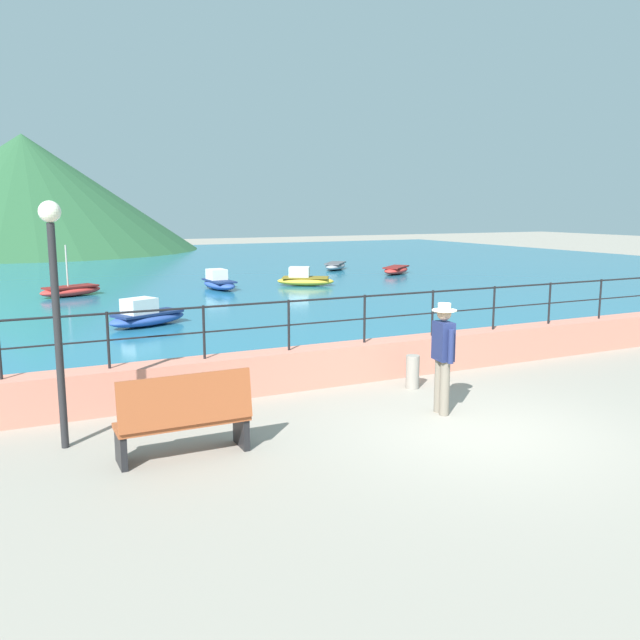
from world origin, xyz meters
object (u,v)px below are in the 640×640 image
Objects in this scene: bollard at (413,372)px; boat_5 at (71,290)px; lamp_post at (55,286)px; boat_2 at (304,279)px; person_walking at (443,353)px; boat_4 at (396,270)px; boat_1 at (146,316)px; boat_7 at (219,282)px; bench_main at (184,416)px; boat_6 at (335,266)px.

bollard is 0.24× the size of boat_5.
lamp_post reaches higher than boat_2.
person_walking is 0.75× the size of boat_4.
lamp_post is at bearing -175.81° from bollard.
lamp_post is 1.40× the size of boat_4.
boat_1 is 1.05× the size of boat_7.
boat_5 is (1.64, 15.89, -1.93)m from lamp_post.
bench_main is 9.81m from boat_1.
boat_5 is (-8.85, 0.76, -0.07)m from boat_2.
boat_6 is at bearing 52.51° from boat_2.
boat_2 is (7.66, 6.52, 0.00)m from boat_1.
boat_1 is at bearing 110.37° from bollard.
lamp_post is at bearing 141.37° from bench_main.
bollard is 22.27m from boat_6.
bench_main is 25.72m from boat_6.
boat_6 is at bearing 33.95° from boat_7.
bench_main is 4.11m from person_walking.
boat_1 is (1.47, 9.69, -0.23)m from bench_main.
bench_main is 0.70× the size of boat_2.
boat_5 is 5.39m from boat_7.
bench_main reaches higher than bollard.
person_walking is 0.75× the size of boat_6.
boat_4 is 14.90m from boat_5.
bollard is 15.41m from boat_2.
boat_6 is (14.85, 20.81, -1.94)m from lamp_post.
person_walking is 0.74× the size of boat_7.
boat_5 is 14.09m from boat_6.
lamp_post is 1.34× the size of boat_2.
person_walking reaches higher than boat_2.
boat_5 reaches higher than boat_2.
boat_6 is (9.40, 21.80, -0.72)m from person_walking.
boat_6 is 1.00× the size of boat_7.
boat_1 is 1.05× the size of boat_4.
bench_main reaches higher than boat_4.
boat_4 is (16.45, 17.58, -1.94)m from lamp_post.
boat_1 is at bearing -134.57° from boat_6.
bench_main reaches higher than boat_6.
boat_7 is at bearing 84.56° from person_walking.
boat_1 and boat_2 have the same top height.
boat_2 is at bearing 72.52° from bollard.
person_walking is 9.98m from boat_1.
boat_1 is at bearing -146.61° from boat_4.
bollard is 8.72m from boat_1.
lamp_post is 1.33× the size of boat_1.
boat_6 is (13.49, 21.89, -0.30)m from bench_main.
boat_6 is at bearing 116.39° from boat_4.
person_walking is at bearing -113.32° from boat_6.
bench_main is at bearing -178.74° from person_walking.
bench_main reaches higher than boat_2.
boat_1 is (-2.62, 9.60, -0.65)m from person_walking.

